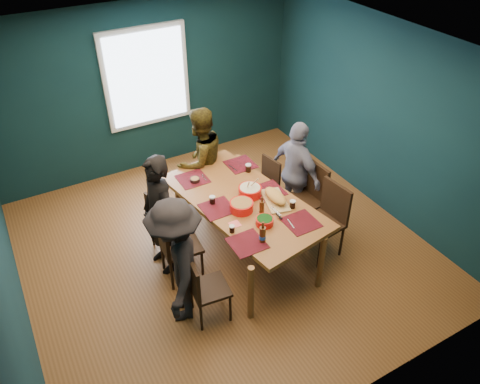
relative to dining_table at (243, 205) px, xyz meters
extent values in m
cube|color=brown|center=(-0.23, 0.15, -0.77)|extent=(5.00, 5.00, 0.01)
cube|color=silver|center=(-0.23, 0.15, 1.94)|extent=(5.00, 5.00, 0.01)
cube|color=#0E2C2F|center=(2.27, 0.15, 0.59)|extent=(0.01, 5.00, 2.70)
cube|color=#0E2C2F|center=(-0.23, 2.65, 0.59)|extent=(5.00, 0.01, 2.70)
cube|color=#0E2C2F|center=(-0.23, -2.35, 0.59)|extent=(5.00, 0.01, 2.70)
cube|color=silver|center=(-0.23, 2.62, 0.79)|extent=(1.35, 0.06, 1.55)
cube|color=olive|center=(0.00, 0.00, 0.05)|extent=(1.46, 2.37, 0.06)
cylinder|color=olive|center=(-0.49, -1.02, -0.37)|extent=(0.08, 0.08, 0.79)
cylinder|color=olive|center=(0.49, -1.02, -0.37)|extent=(0.08, 0.08, 0.79)
cylinder|color=olive|center=(-0.49, 1.02, -0.37)|extent=(0.08, 0.08, 0.79)
cylinder|color=olive|center=(0.49, 1.02, -0.37)|extent=(0.08, 0.08, 0.79)
cube|color=black|center=(-0.81, 0.55, -0.33)|extent=(0.49, 0.49, 0.04)
cube|color=black|center=(-0.98, 0.50, -0.10)|extent=(0.14, 0.39, 0.44)
cylinder|color=black|center=(-0.93, 0.34, -0.56)|extent=(0.03, 0.03, 0.41)
cylinder|color=black|center=(-0.60, 0.43, -0.56)|extent=(0.03, 0.03, 0.41)
cylinder|color=black|center=(-1.02, 0.67, -0.56)|extent=(0.03, 0.03, 0.41)
cylinder|color=black|center=(-0.69, 0.76, -0.56)|extent=(0.03, 0.03, 0.41)
cube|color=black|center=(-0.89, -0.02, -0.27)|extent=(0.49, 0.49, 0.04)
cube|color=black|center=(-1.10, 0.00, 0.00)|extent=(0.08, 0.46, 0.50)
cylinder|color=black|center=(-1.10, -0.20, -0.53)|extent=(0.03, 0.03, 0.47)
cylinder|color=black|center=(-0.71, -0.23, -0.53)|extent=(0.03, 0.03, 0.47)
cylinder|color=black|center=(-1.07, 0.19, -0.53)|extent=(0.03, 0.03, 0.47)
cylinder|color=black|center=(-0.68, 0.16, -0.53)|extent=(0.03, 0.03, 0.47)
cube|color=black|center=(-0.87, -0.77, -0.33)|extent=(0.44, 0.44, 0.04)
cube|color=black|center=(-1.05, -0.75, -0.09)|extent=(0.08, 0.40, 0.44)
cylinder|color=black|center=(-1.06, -0.92, -0.56)|extent=(0.03, 0.03, 0.41)
cylinder|color=black|center=(-0.72, -0.96, -0.56)|extent=(0.03, 0.03, 0.41)
cylinder|color=black|center=(-1.02, -0.58, -0.56)|extent=(0.03, 0.03, 0.41)
cylinder|color=black|center=(-0.68, -0.62, -0.56)|extent=(0.03, 0.03, 0.41)
cube|color=black|center=(0.66, 0.62, -0.36)|extent=(0.43, 0.43, 0.04)
cube|color=black|center=(0.83, 0.65, -0.14)|extent=(0.10, 0.37, 0.41)
cylinder|color=black|center=(0.53, 0.43, -0.57)|extent=(0.03, 0.03, 0.38)
cylinder|color=black|center=(0.85, 0.49, -0.57)|extent=(0.03, 0.03, 0.38)
cylinder|color=black|center=(0.48, 0.75, -0.57)|extent=(0.03, 0.03, 0.38)
cylinder|color=black|center=(0.79, 0.80, -0.57)|extent=(0.03, 0.03, 0.38)
cube|color=black|center=(0.90, -0.04, -0.26)|extent=(0.49, 0.49, 0.04)
cube|color=black|center=(1.11, -0.03, 0.01)|extent=(0.07, 0.47, 0.51)
cylinder|color=black|center=(0.72, -0.25, -0.52)|extent=(0.04, 0.04, 0.47)
cylinder|color=black|center=(1.11, -0.23, -0.52)|extent=(0.04, 0.04, 0.47)
cylinder|color=black|center=(0.69, 0.14, -0.52)|extent=(0.04, 0.04, 0.47)
cylinder|color=black|center=(1.09, 0.17, -0.52)|extent=(0.04, 0.04, 0.47)
cube|color=black|center=(0.84, -0.55, -0.26)|extent=(0.52, 0.52, 0.04)
cube|color=black|center=(1.05, -0.52, 0.01)|extent=(0.10, 0.47, 0.51)
cylinder|color=black|center=(0.67, -0.77, -0.52)|extent=(0.04, 0.04, 0.48)
cylinder|color=black|center=(1.06, -0.72, -0.52)|extent=(0.04, 0.04, 0.48)
cylinder|color=black|center=(0.62, -0.37, -0.52)|extent=(0.04, 0.04, 0.48)
cylinder|color=black|center=(1.02, -0.33, -0.52)|extent=(0.04, 0.04, 0.48)
imported|color=black|center=(-1.02, 0.25, 0.05)|extent=(0.47, 0.64, 1.61)
imported|color=black|center=(-0.05, 1.13, 0.04)|extent=(0.91, 0.79, 1.61)
imported|color=silver|center=(0.99, 0.26, 0.00)|extent=(0.48, 0.94, 1.53)
imported|color=black|center=(-1.14, -0.56, 0.03)|extent=(0.94, 1.17, 1.59)
cylinder|color=red|center=(-0.13, -0.17, 0.14)|extent=(0.29, 0.29, 0.11)
cylinder|color=#4F812F|center=(-0.13, -0.17, 0.19)|extent=(0.25, 0.25, 0.02)
cylinder|color=red|center=(0.12, 0.04, 0.14)|extent=(0.29, 0.29, 0.12)
cylinder|color=beige|center=(0.12, 0.04, 0.19)|extent=(0.26, 0.26, 0.02)
cylinder|color=tan|center=(0.16, 0.04, 0.24)|extent=(0.09, 0.16, 0.23)
cylinder|color=tan|center=(0.09, 0.04, 0.24)|extent=(0.07, 0.16, 0.23)
cylinder|color=red|center=(-0.02, -0.53, 0.12)|extent=(0.21, 0.21, 0.09)
cylinder|color=#0F3F11|center=(-0.02, -0.53, 0.16)|extent=(0.18, 0.18, 0.02)
cube|color=tan|center=(0.33, -0.22, 0.09)|extent=(0.37, 0.55, 0.02)
ellipsoid|color=gold|center=(0.33, -0.22, 0.16)|extent=(0.27, 0.43, 0.12)
cube|color=silver|center=(0.21, -0.42, 0.11)|extent=(0.03, 0.20, 0.00)
cylinder|color=black|center=(0.18, -0.53, 0.11)|extent=(0.02, 0.11, 0.02)
sphere|color=#1F5A14|center=(0.33, -0.33, 0.16)|extent=(0.04, 0.04, 0.04)
sphere|color=#1F5A14|center=(0.33, -0.22, 0.16)|extent=(0.04, 0.04, 0.04)
sphere|color=#1F5A14|center=(0.33, -0.11, 0.16)|extent=(0.04, 0.04, 0.04)
cylinder|color=black|center=(-0.36, 0.65, 0.10)|extent=(0.13, 0.13, 0.05)
cylinder|color=#4F812F|center=(-0.36, 0.65, 0.13)|extent=(0.11, 0.11, 0.01)
cylinder|color=#44210C|center=(-0.20, -0.78, 0.18)|extent=(0.07, 0.07, 0.20)
cylinder|color=#44210C|center=(-0.20, -0.78, 0.32)|extent=(0.03, 0.03, 0.08)
cylinder|color=#174CA6|center=(-0.20, -0.78, 0.15)|extent=(0.08, 0.08, 0.04)
cylinder|color=#44210C|center=(0.06, -0.33, 0.16)|extent=(0.06, 0.06, 0.17)
cylinder|color=#44210C|center=(0.06, -0.33, 0.28)|extent=(0.02, 0.02, 0.06)
cylinder|color=black|center=(-0.42, -0.47, 0.12)|extent=(0.06, 0.06, 0.09)
cylinder|color=silver|center=(-0.42, -0.47, 0.16)|extent=(0.06, 0.06, 0.01)
cylinder|color=black|center=(0.44, -0.43, 0.13)|extent=(0.07, 0.07, 0.10)
cylinder|color=silver|center=(0.44, -0.43, 0.17)|extent=(0.07, 0.07, 0.01)
cylinder|color=black|center=(0.37, 0.52, 0.13)|extent=(0.08, 0.08, 0.11)
cylinder|color=silver|center=(0.37, 0.52, 0.18)|extent=(0.08, 0.08, 0.02)
cylinder|color=black|center=(-0.37, 0.12, 0.13)|extent=(0.07, 0.07, 0.10)
cylinder|color=silver|center=(-0.37, 0.12, 0.18)|extent=(0.08, 0.08, 0.02)
cube|color=#FF6B6C|center=(0.35, 0.09, 0.08)|extent=(0.14, 0.14, 0.00)
cube|color=#FF6B6C|center=(-0.33, -0.37, 0.08)|extent=(0.12, 0.12, 0.00)
cube|color=#FF6B6C|center=(0.30, -0.72, 0.08)|extent=(0.16, 0.16, 0.00)
camera|label=1|loc=(-2.32, -4.03, 3.59)|focal=35.00mm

